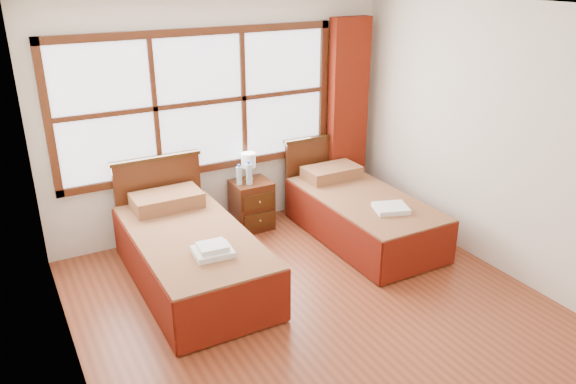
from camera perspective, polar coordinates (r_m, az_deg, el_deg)
floor at (r=5.04m, az=4.03°, el=-12.84°), size 4.50×4.50×0.00m
ceiling at (r=4.14m, az=5.04°, el=18.10°), size 4.50×4.50×0.00m
wall_back at (r=6.33m, az=-6.77°, el=7.55°), size 4.00×0.00×4.00m
wall_left at (r=3.80m, az=-21.80°, el=-4.29°), size 0.00×4.50×4.50m
wall_right at (r=5.72m, az=21.58°, el=4.50°), size 0.00×4.50×4.50m
window at (r=6.16m, az=-8.88°, el=8.94°), size 3.16×0.06×1.56m
curtain at (r=6.99m, az=6.05°, el=7.88°), size 0.50×0.16×2.30m
bed_left at (r=5.51m, az=-9.89°, el=-6.11°), size 1.03×2.05×1.00m
bed_right at (r=6.35m, az=7.37°, el=-2.13°), size 0.97×1.99×0.94m
nightstand at (r=6.53m, az=-3.71°, el=-1.31°), size 0.43×0.43×0.58m
towels_left at (r=4.95m, az=-7.65°, el=-5.87°), size 0.35×0.32×0.10m
towels_right at (r=5.93m, az=10.41°, el=-1.63°), size 0.41×0.38×0.05m
lamp at (r=6.41m, az=-4.04°, el=3.18°), size 0.16×0.16×0.32m
bottle_near at (r=6.32m, az=-4.98°, el=1.71°), size 0.06×0.06×0.24m
bottle_far at (r=6.31m, az=-3.98°, el=1.87°), size 0.07×0.07×0.27m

